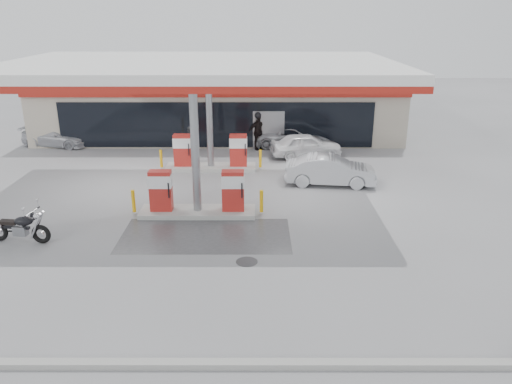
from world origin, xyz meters
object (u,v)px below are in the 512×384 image
at_px(parked_car_left, 56,137).
at_px(biker_walking, 258,132).
at_px(pump_island_far, 211,155).
at_px(parked_car_right, 294,137).
at_px(attendant, 191,140).
at_px(hatchback_silver, 330,170).
at_px(parked_motorcycle, 20,228).
at_px(pump_island_near, 197,197).
at_px(sedan_white, 306,145).

distance_m(parked_car_left, biker_walking, 11.97).
distance_m(pump_island_far, parked_car_right, 6.28).
xyz_separation_m(attendant, parked_car_left, (-8.22, 1.77, -0.21)).
bearing_deg(attendant, pump_island_far, -143.93).
xyz_separation_m(pump_island_far, hatchback_silver, (5.69, -2.40, -0.03)).
bearing_deg(hatchback_silver, biker_walking, 34.40).
relative_size(hatchback_silver, parked_car_right, 0.95).
distance_m(parked_car_left, parked_car_right, 14.05).
distance_m(parked_motorcycle, parked_car_right, 16.53).
bearing_deg(parked_car_right, pump_island_far, 141.24).
relative_size(parked_motorcycle, parked_car_left, 0.57).
xyz_separation_m(pump_island_far, parked_motorcycle, (-5.80, -8.55, -0.20)).
height_order(pump_island_near, attendant, pump_island_near).
bearing_deg(pump_island_near, parked_car_left, 132.09).
bearing_deg(biker_walking, sedan_white, -59.79).
bearing_deg(pump_island_far, parked_motorcycle, -124.14).
bearing_deg(parked_motorcycle, hatchback_silver, 35.55).
distance_m(attendant, biker_walking, 3.85).
height_order(hatchback_silver, parked_car_right, hatchback_silver).
relative_size(pump_island_far, hatchback_silver, 1.25).
bearing_deg(parked_car_left, attendant, -90.72).
bearing_deg(parked_car_right, parked_motorcycle, 148.46).
bearing_deg(parked_motorcycle, biker_walking, 63.85).
bearing_deg(parked_motorcycle, pump_island_far, 63.25).
height_order(pump_island_near, pump_island_far, same).
relative_size(sedan_white, hatchback_silver, 0.93).
relative_size(pump_island_far, biker_walking, 2.52).
xyz_separation_m(hatchback_silver, parked_car_right, (-1.19, 6.78, -0.08)).
distance_m(parked_motorcycle, hatchback_silver, 13.02).
bearing_deg(biker_walking, parked_motorcycle, -151.93).
distance_m(hatchback_silver, parked_car_right, 6.89).
height_order(hatchback_silver, parked_car_left, hatchback_silver).
height_order(pump_island_far, sedan_white, pump_island_far).
bearing_deg(pump_island_near, biker_walking, 76.31).
distance_m(parked_motorcycle, parked_car_left, 13.64).
xyz_separation_m(parked_car_right, biker_walking, (-2.11, -0.58, 0.42)).
bearing_deg(attendant, parked_motorcycle, 169.23).
bearing_deg(parked_car_right, biker_walking, 112.44).
height_order(parked_car_right, biker_walking, biker_walking).
bearing_deg(biker_walking, parked_car_left, 147.92).
relative_size(pump_island_near, parked_car_left, 1.30).
height_order(parked_motorcycle, parked_car_left, parked_motorcycle).
height_order(pump_island_near, biker_walking, biker_walking).
bearing_deg(attendant, sedan_white, -84.68).
distance_m(pump_island_near, sedan_white, 9.61).
bearing_deg(hatchback_silver, parked_car_right, 16.30).
distance_m(pump_island_near, parked_car_left, 14.24).
xyz_separation_m(sedan_white, hatchback_silver, (0.68, -4.60, 0.02)).
distance_m(hatchback_silver, biker_walking, 7.03).
bearing_deg(biker_walking, pump_island_far, -150.54).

